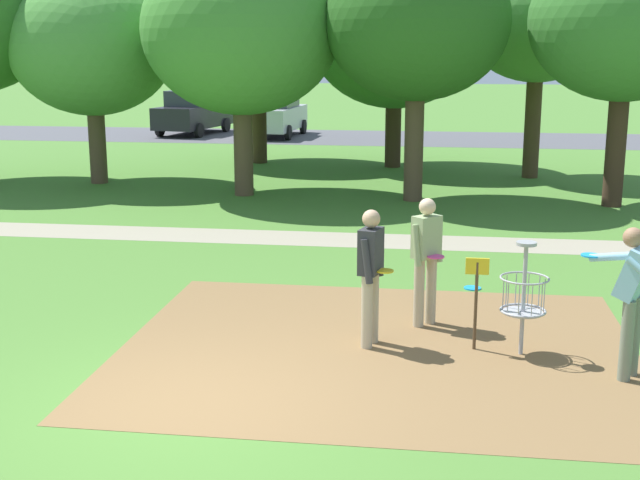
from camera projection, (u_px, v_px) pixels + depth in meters
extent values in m
plane|color=#47752D|center=(183.00, 407.00, 8.75)|extent=(160.00, 160.00, 0.00)
cube|color=brown|center=(377.00, 348.00, 10.45)|extent=(6.27, 5.32, 0.01)
cylinder|color=#9E9EA3|center=(523.00, 301.00, 10.10)|extent=(0.05, 0.05, 1.35)
cylinder|color=#9E9EA3|center=(527.00, 244.00, 9.95)|extent=(0.24, 0.24, 0.04)
torus|color=#9E9EA3|center=(525.00, 278.00, 10.04)|extent=(0.58, 0.58, 0.02)
torus|color=#9E9EA3|center=(523.00, 311.00, 10.13)|extent=(0.55, 0.55, 0.03)
cylinder|color=#9E9EA3|center=(523.00, 312.00, 10.13)|extent=(0.48, 0.48, 0.02)
cylinder|color=gray|center=(544.00, 295.00, 10.05)|extent=(0.01, 0.01, 0.40)
cylinder|color=gray|center=(539.00, 292.00, 10.19)|extent=(0.01, 0.01, 0.40)
cylinder|color=gray|center=(528.00, 289.00, 10.29)|extent=(0.01, 0.01, 0.40)
cylinder|color=gray|center=(516.00, 289.00, 10.31)|extent=(0.01, 0.01, 0.40)
cylinder|color=gray|center=(506.00, 291.00, 10.25)|extent=(0.01, 0.01, 0.40)
cylinder|color=gray|center=(503.00, 294.00, 10.12)|extent=(0.01, 0.01, 0.40)
cylinder|color=gray|center=(508.00, 297.00, 9.98)|extent=(0.01, 0.01, 0.40)
cylinder|color=gray|center=(519.00, 300.00, 9.88)|extent=(0.01, 0.01, 0.40)
cylinder|color=gray|center=(532.00, 300.00, 9.86)|extent=(0.01, 0.01, 0.40)
cylinder|color=gray|center=(542.00, 298.00, 9.92)|extent=(0.01, 0.01, 0.40)
cylinder|color=#4C3823|center=(476.00, 306.00, 10.30)|extent=(0.04, 0.04, 1.10)
cube|color=gold|center=(477.00, 266.00, 10.19)|extent=(0.28, 0.03, 0.20)
cylinder|color=tan|center=(431.00, 290.00, 11.31)|extent=(0.14, 0.14, 0.92)
cylinder|color=tan|center=(419.00, 293.00, 11.18)|extent=(0.14, 0.14, 0.92)
cube|color=#93A875|center=(427.00, 237.00, 11.08)|extent=(0.41, 0.41, 0.56)
sphere|color=beige|center=(427.00, 207.00, 10.99)|extent=(0.22, 0.22, 0.22)
cylinder|color=#93A875|center=(438.00, 241.00, 11.19)|extent=(0.18, 0.18, 0.55)
cylinder|color=#93A875|center=(417.00, 245.00, 10.97)|extent=(0.18, 0.18, 0.55)
cylinder|color=#E53D99|center=(436.00, 257.00, 10.99)|extent=(0.22, 0.22, 0.02)
cylinder|color=tan|center=(373.00, 307.00, 10.57)|extent=(0.14, 0.14, 0.92)
cylinder|color=tan|center=(367.00, 312.00, 10.37)|extent=(0.14, 0.14, 0.92)
cube|color=#2D2D33|center=(371.00, 251.00, 10.31)|extent=(0.31, 0.40, 0.56)
sphere|color=tan|center=(371.00, 219.00, 10.22)|extent=(0.22, 0.22, 0.22)
cylinder|color=#2D2D33|center=(377.00, 255.00, 10.49)|extent=(0.18, 0.13, 0.55)
cylinder|color=#2D2D33|center=(367.00, 261.00, 10.15)|extent=(0.18, 0.13, 0.55)
cylinder|color=gold|center=(385.00, 271.00, 10.29)|extent=(0.22, 0.22, 0.02)
cylinder|color=slate|center=(627.00, 341.00, 9.35)|extent=(0.14, 0.14, 0.92)
cylinder|color=slate|center=(634.00, 336.00, 9.51)|extent=(0.14, 0.14, 0.92)
cube|color=#84B7D1|center=(636.00, 274.00, 9.27)|extent=(0.51, 0.51, 0.60)
sphere|color=#9E7051|center=(633.00, 237.00, 9.21)|extent=(0.22, 0.22, 0.22)
cylinder|color=#84B7D1|center=(615.00, 257.00, 9.55)|extent=(0.55, 0.38, 0.21)
cylinder|color=#1E93DB|center=(591.00, 255.00, 9.73)|extent=(0.22, 0.22, 0.02)
cylinder|color=#1E93DB|center=(472.00, 288.00, 13.03)|extent=(0.26, 0.26, 0.02)
cylinder|color=#4C3823|center=(532.00, 127.00, 23.85)|extent=(0.44, 0.44, 2.86)
ellipsoid|color=#4C8E3D|center=(538.00, 17.00, 23.19)|extent=(4.12, 4.12, 3.50)
cylinder|color=#422D1E|center=(616.00, 150.00, 19.53)|extent=(0.45, 0.45, 2.61)
ellipsoid|color=#38752D|center=(626.00, 19.00, 18.89)|extent=(4.26, 4.26, 3.62)
cylinder|color=brown|center=(414.00, 147.00, 20.26)|extent=(0.45, 0.45, 2.58)
ellipsoid|color=#285B1E|center=(417.00, 21.00, 19.62)|extent=(4.31, 4.31, 3.66)
cylinder|color=#422D1E|center=(393.00, 134.00, 26.06)|extent=(0.49, 0.49, 2.05)
ellipsoid|color=#38752D|center=(395.00, 35.00, 25.40)|extent=(5.14, 5.14, 4.37)
cylinder|color=brown|center=(243.00, 150.00, 21.05)|extent=(0.47, 0.47, 2.23)
ellipsoid|color=#428433|center=(241.00, 30.00, 20.41)|extent=(4.79, 4.79, 4.07)
cylinder|color=brown|center=(98.00, 145.00, 22.97)|extent=(0.46, 0.46, 2.04)
ellipsoid|color=#4C8E3D|center=(92.00, 44.00, 22.38)|extent=(4.39, 4.39, 3.73)
cylinder|color=#422D1E|center=(259.00, 130.00, 27.01)|extent=(0.47, 0.47, 2.06)
ellipsoid|color=#2D6623|center=(258.00, 40.00, 26.39)|extent=(4.71, 4.71, 4.00)
cube|color=#4C4C51|center=(378.00, 138.00, 34.71)|extent=(36.00, 6.00, 0.01)
cube|color=black|center=(193.00, 116.00, 36.05)|extent=(2.53, 4.46, 0.90)
cube|color=#2D333D|center=(193.00, 98.00, 35.88)|extent=(1.95, 2.43, 0.64)
cylinder|color=black|center=(189.00, 124.00, 37.64)|extent=(0.29, 0.62, 0.60)
cylinder|color=black|center=(226.00, 125.00, 37.08)|extent=(0.29, 0.62, 0.60)
cylinder|color=black|center=(160.00, 129.00, 35.23)|extent=(0.29, 0.62, 0.60)
cylinder|color=black|center=(199.00, 130.00, 34.67)|extent=(0.29, 0.62, 0.60)
cube|color=#B2B7BC|center=(275.00, 118.00, 35.08)|extent=(2.09, 4.32, 0.90)
cube|color=#2D333D|center=(275.00, 99.00, 34.91)|extent=(1.73, 2.29, 0.64)
cylinder|color=black|center=(263.00, 126.00, 36.60)|extent=(0.22, 0.61, 0.60)
cylinder|color=black|center=(303.00, 127.00, 36.24)|extent=(0.22, 0.61, 0.60)
cylinder|color=black|center=(245.00, 132.00, 34.12)|extent=(0.22, 0.61, 0.60)
cylinder|color=black|center=(288.00, 133.00, 33.75)|extent=(0.22, 0.61, 0.60)
cube|color=gray|center=(305.00, 238.00, 16.45)|extent=(40.00, 1.26, 0.00)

